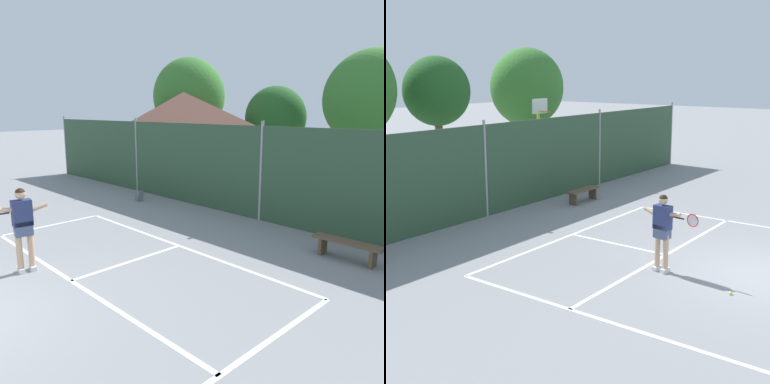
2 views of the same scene
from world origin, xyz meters
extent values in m
cube|color=white|center=(0.00, 5.50, 0.00)|extent=(8.20, 0.10, 0.01)
cube|color=white|center=(0.00, 2.48, 0.00)|extent=(8.20, 0.10, 0.01)
cube|color=white|center=(0.00, 3.96, 0.00)|extent=(0.10, 2.97, 0.01)
cube|color=#2D4C33|center=(0.00, 9.00, 1.49)|extent=(26.00, 0.05, 2.98)
cylinder|color=#99999E|center=(-13.00, 9.00, 1.57)|extent=(0.09, 0.09, 3.13)
cylinder|color=#99999E|center=(-6.50, 9.00, 1.57)|extent=(0.09, 0.09, 3.13)
cylinder|color=#99999E|center=(0.00, 9.00, 1.57)|extent=(0.09, 0.09, 3.13)
cube|color=beige|center=(-8.79, 13.92, 1.35)|extent=(6.66, 5.13, 2.69)
pyramid|color=brown|center=(-8.79, 13.92, 3.56)|extent=(7.20, 5.54, 1.73)
cylinder|color=brown|center=(-11.59, 17.01, 1.11)|extent=(0.36, 0.36, 2.23)
ellipsoid|color=#38752D|center=(-11.59, 17.01, 4.31)|extent=(4.90, 4.41, 4.90)
cylinder|color=brown|center=(-4.91, 17.01, 0.82)|extent=(0.36, 0.36, 1.63)
ellipsoid|color=#235623|center=(-4.91, 17.01, 3.05)|extent=(3.33, 3.00, 3.33)
cylinder|color=brown|center=(0.07, 17.01, 1.08)|extent=(0.36, 0.36, 2.15)
ellipsoid|color=#38752D|center=(0.07, 17.01, 3.97)|extent=(4.27, 3.84, 4.27)
cube|color=silver|center=(-1.12, 2.15, 0.05)|extent=(0.28, 0.16, 0.10)
cube|color=silver|center=(-1.16, 1.91, 0.05)|extent=(0.28, 0.16, 0.10)
cylinder|color=tan|center=(-1.12, 2.15, 0.51)|extent=(0.13, 0.13, 0.82)
cylinder|color=tan|center=(-1.16, 1.91, 0.51)|extent=(0.13, 0.13, 0.82)
cube|color=#47567A|center=(-1.14, 2.03, 0.98)|extent=(0.30, 0.39, 0.32)
cube|color=navy|center=(-1.14, 2.03, 1.32)|extent=(0.30, 0.43, 0.56)
sphere|color=tan|center=(-1.14, 2.03, 1.73)|extent=(0.22, 0.22, 0.22)
sphere|color=black|center=(-1.14, 2.03, 1.75)|extent=(0.21, 0.21, 0.21)
cylinder|color=tan|center=(-1.15, 1.83, 1.42)|extent=(0.18, 0.56, 0.17)
cylinder|color=tan|center=(-1.09, 2.31, 1.37)|extent=(0.17, 0.51, 0.22)
cylinder|color=black|center=(-1.15, 1.63, 1.37)|extent=(0.09, 0.30, 0.04)
cube|color=slate|center=(-4.86, 7.87, 0.20)|extent=(0.30, 0.21, 0.40)
cube|color=slate|center=(-4.87, 7.75, 0.12)|extent=(0.23, 0.08, 0.18)
torus|color=black|center=(-4.86, 7.87, 0.42)|extent=(0.09, 0.02, 0.09)
cube|color=brown|center=(3.48, 7.64, 0.45)|extent=(1.60, 0.36, 0.06)
cube|color=brown|center=(2.88, 7.64, 0.23)|extent=(0.08, 0.32, 0.45)
cube|color=brown|center=(4.08, 7.64, 0.23)|extent=(0.08, 0.32, 0.45)
camera|label=1|loc=(7.09, -0.96, 3.46)|focal=36.36mm
camera|label=2|loc=(-12.00, -3.57, 4.56)|focal=50.66mm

